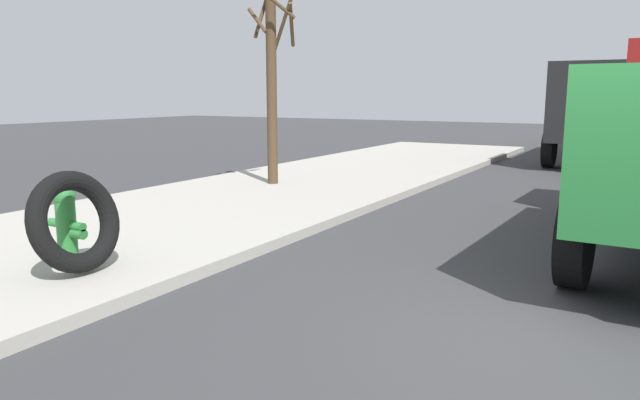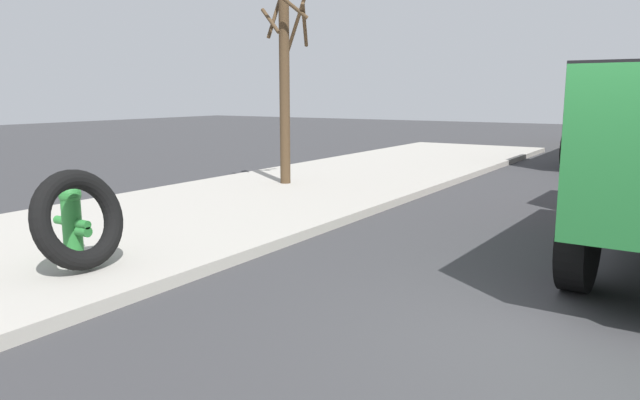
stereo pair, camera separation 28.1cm
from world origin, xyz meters
The scene contains 6 objects.
ground_plane centered at (0.00, 0.00, 0.00)m, with size 80.00×80.00×0.00m, color #38383A.
sidewalk_curb centered at (0.00, 6.50, 0.07)m, with size 36.00×5.00×0.15m, color #ADA89E.
fire_hydrant centered at (-0.89, 5.55, 0.64)m, with size 0.27×0.60×0.92m.
loose_tire centered at (-1.16, 5.05, 0.74)m, with size 1.16×1.16×0.22m, color black.
dump_truck_gray centered at (15.15, 1.08, 1.61)m, with size 7.01×2.82×3.00m.
bare_tree centered at (5.59, 6.99, 2.52)m, with size 1.31×1.14×4.36m.
Camera 2 is at (-5.28, -0.79, 2.14)m, focal length 33.54 mm.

